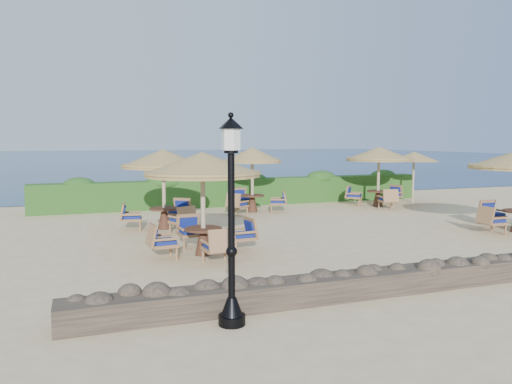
% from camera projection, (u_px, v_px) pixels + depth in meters
% --- Properties ---
extents(ground, '(120.00, 120.00, 0.00)m').
position_uv_depth(ground, '(313.00, 232.00, 16.01)').
color(ground, beige).
rests_on(ground, ground).
extents(sea, '(160.00, 160.00, 0.00)m').
position_uv_depth(sea, '(122.00, 158.00, 81.49)').
color(sea, '#0B2249').
rests_on(sea, ground).
extents(hedge, '(18.00, 0.90, 1.20)m').
position_uv_depth(hedge, '(242.00, 192.00, 22.68)').
color(hedge, '#1F4917').
rests_on(hedge, ground).
extents(stone_wall, '(15.00, 0.65, 0.44)m').
position_uv_depth(stone_wall, '(448.00, 274.00, 10.19)').
color(stone_wall, brown).
rests_on(stone_wall, ground).
extents(lamp_post, '(0.44, 0.44, 3.31)m').
position_uv_depth(lamp_post, '(231.00, 229.00, 7.86)').
color(lamp_post, black).
rests_on(lamp_post, ground).
extents(extra_parasol, '(2.30, 2.30, 2.41)m').
position_uv_depth(extra_parasol, '(414.00, 157.00, 23.28)').
color(extra_parasol, tan).
rests_on(extra_parasol, ground).
extents(cafe_set_0, '(2.99, 2.99, 2.65)m').
position_uv_depth(cafe_set_0, '(203.00, 183.00, 12.68)').
color(cafe_set_0, tan).
rests_on(cafe_set_0, ground).
extents(cafe_set_2, '(2.80, 2.80, 2.65)m').
position_uv_depth(cafe_set_2, '(163.00, 172.00, 16.44)').
color(cafe_set_2, tan).
rests_on(cafe_set_2, ground).
extents(cafe_set_3, '(2.75, 2.63, 2.65)m').
position_uv_depth(cafe_set_3, '(252.00, 168.00, 20.34)').
color(cafe_set_3, tan).
rests_on(cafe_set_3, ground).
extents(cafe_set_4, '(2.90, 2.90, 2.65)m').
position_uv_depth(cafe_set_4, '(379.00, 163.00, 22.06)').
color(cafe_set_4, tan).
rests_on(cafe_set_4, ground).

